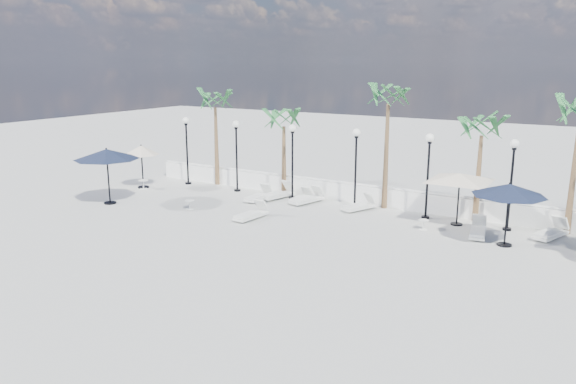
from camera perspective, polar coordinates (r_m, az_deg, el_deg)
The scene contains 27 objects.
ground at distance 21.78m, azimuth -0.40°, elevation -5.38°, with size 100.00×100.00×0.00m, color #AEADA8.
balustrade at distance 28.08m, azimuth 7.64°, elevation -0.25°, with size 26.00×0.30×1.01m.
lamppost_0 at distance 32.48m, azimuth -10.26°, elevation 5.11°, with size 0.36×0.36×3.84m.
lamppost_1 at distance 30.29m, azimuth -5.26°, elevation 4.70°, with size 0.36×0.36×3.84m.
lamppost_2 at distance 28.37m, azimuth 0.45°, elevation 4.17°, with size 0.36×0.36×3.84m.
lamppost_3 at distance 26.78m, azimuth 6.91°, elevation 3.54°, with size 0.36×0.36×3.84m.
lamppost_4 at distance 25.56m, azimuth 14.08°, elevation 2.77°, with size 0.36×0.36×3.84m.
lamppost_5 at distance 24.78m, azimuth 21.81°, elevation 1.90°, with size 0.36×0.36×3.84m.
palm_0 at distance 31.91m, azimuth -7.41°, elevation 8.76°, with size 2.60×2.60×5.50m.
palm_1 at distance 29.40m, azimuth -0.43°, elevation 6.97°, with size 2.60×2.60×4.70m.
palm_2 at distance 26.74m, azimuth 10.16°, elevation 9.08°, with size 2.60×2.60×6.10m.
palm_3 at distance 25.62m, azimuth 19.09°, elevation 5.77°, with size 2.60×2.60×4.90m.
lounger_0 at distance 28.56m, azimuth -2.99°, elevation -0.41°, with size 0.61×1.85×0.69m.
lounger_1 at distance 25.23m, azimuth -3.76°, elevation -2.24°, with size 0.78×1.93×0.70m.
lounger_2 at distance 28.26m, azimuth 1.29°, elevation -0.59°, with size 0.55×1.64×0.61m.
lounger_3 at distance 28.94m, azimuth -1.03°, elevation -0.17°, with size 1.11×2.09×0.75m.
lounger_4 at distance 27.98m, azimuth 1.94°, elevation -0.65°, with size 1.13×2.06×0.74m.
lounger_5 at distance 26.85m, azimuth 7.23°, elevation -1.39°, with size 1.25×1.90×0.68m.
lounger_6 at distance 24.01m, azimuth 18.73°, elevation -3.75°, with size 0.90×1.91×0.69m.
lounger_7 at distance 24.81m, azimuth 25.14°, elevation -3.75°, with size 1.23×2.03×0.73m.
side_table_0 at distance 32.04m, azimuth -14.48°, elevation 0.83°, with size 0.53×0.53×0.51m.
side_table_1 at distance 27.27m, azimuth -9.96°, elevation -1.17°, with size 0.46×0.46×0.44m.
side_table_2 at distance 24.28m, azimuth 13.59°, elevation -3.16°, with size 0.44×0.44×0.43m.
parasol_navy_left at distance 28.86m, azimuth -17.95°, elevation 3.65°, with size 3.18×3.18×2.81m.
parasol_navy_mid at distance 22.69m, azimuth 21.56°, elevation 0.18°, with size 2.78×2.78×2.50m.
parasol_cream_sq_a at distance 24.93m, azimuth 17.08°, elevation 1.80°, with size 4.98×4.98×2.45m.
parasol_cream_small at distance 32.09m, azimuth -14.68°, elevation 4.08°, with size 1.99×1.99×2.45m.
Camera 1 is at (10.83, -17.58, 6.94)m, focal length 35.00 mm.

